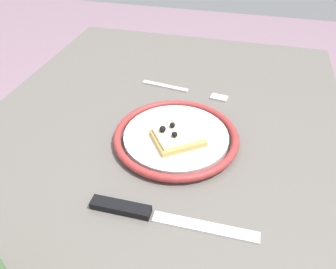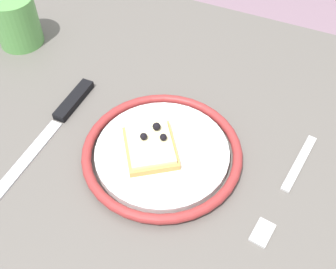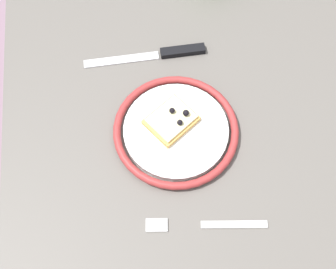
# 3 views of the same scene
# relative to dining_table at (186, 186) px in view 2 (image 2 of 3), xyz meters

# --- Properties ---
(dining_table) EXTENTS (0.93, 0.71, 0.75)m
(dining_table) POSITION_rel_dining_table_xyz_m (0.00, 0.00, 0.00)
(dining_table) COLOR #5B5651
(dining_table) RESTS_ON ground_plane
(plate) EXTENTS (0.23, 0.23, 0.02)m
(plate) POSITION_rel_dining_table_xyz_m (0.02, 0.04, 0.13)
(plate) COLOR white
(plate) RESTS_ON dining_table
(pizza_slice_near) EXTENTS (0.10, 0.11, 0.03)m
(pizza_slice_near) POSITION_rel_dining_table_xyz_m (0.04, 0.05, 0.14)
(pizza_slice_near) COLOR tan
(pizza_slice_near) RESTS_ON plate
(knife) EXTENTS (0.02, 0.24, 0.01)m
(knife) POSITION_rel_dining_table_xyz_m (0.20, 0.04, 0.12)
(knife) COLOR silver
(knife) RESTS_ON dining_table
(fork) EXTENTS (0.04, 0.20, 0.00)m
(fork) POSITION_rel_dining_table_xyz_m (-0.15, 0.02, 0.12)
(fork) COLOR silver
(fork) RESTS_ON dining_table
(cup) EXTENTS (0.08, 0.08, 0.09)m
(cup) POSITION_rel_dining_table_xyz_m (0.37, -0.10, 0.16)
(cup) COLOR #599E4C
(cup) RESTS_ON dining_table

